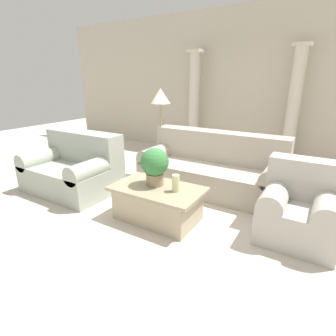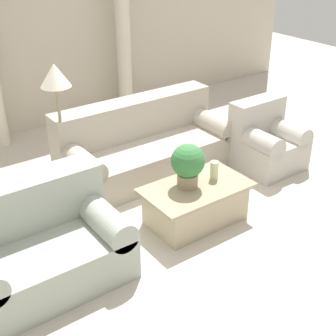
% 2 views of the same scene
% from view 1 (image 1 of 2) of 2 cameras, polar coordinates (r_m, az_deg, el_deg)
% --- Properties ---
extents(ground_plane, '(16.00, 16.00, 0.00)m').
position_cam_1_polar(ground_plane, '(3.78, -1.05, -8.27)').
color(ground_plane, beige).
extents(wall_back, '(10.00, 0.06, 3.20)m').
position_cam_1_polar(wall_back, '(6.31, 15.27, 17.01)').
color(wall_back, beige).
rests_on(wall_back, ground_plane).
extents(sofa_long, '(2.23, 0.97, 0.91)m').
position_cam_1_polar(sofa_long, '(4.32, 9.60, 0.09)').
color(sofa_long, '#ADA393').
rests_on(sofa_long, ground_plane).
extents(loveseat, '(1.43, 0.97, 0.91)m').
position_cam_1_polar(loveseat, '(4.50, -19.66, 0.10)').
color(loveseat, '#A1A99B').
rests_on(loveseat, ground_plane).
extents(coffee_table, '(1.14, 0.68, 0.44)m').
position_cam_1_polar(coffee_table, '(3.37, -2.27, -7.59)').
color(coffee_table, tan).
rests_on(coffee_table, ground_plane).
extents(potted_plant, '(0.36, 0.36, 0.48)m').
position_cam_1_polar(potted_plant, '(3.27, -2.93, 0.76)').
color(potted_plant, '#937F60').
rests_on(potted_plant, coffee_table).
extents(pillar_candle, '(0.09, 0.09, 0.21)m').
position_cam_1_polar(pillar_candle, '(3.13, 1.70, -3.32)').
color(pillar_candle, beige).
rests_on(pillar_candle, coffee_table).
extents(floor_lamp, '(0.34, 0.34, 1.58)m').
position_cam_1_polar(floor_lamp, '(4.69, -1.64, 13.81)').
color(floor_lamp, gray).
rests_on(floor_lamp, ground_plane).
extents(column_left, '(0.33, 0.33, 2.35)m').
position_cam_1_polar(column_left, '(6.36, 5.68, 13.95)').
color(column_left, beige).
rests_on(column_left, ground_plane).
extents(column_right, '(0.33, 0.33, 2.35)m').
position_cam_1_polar(column_right, '(5.77, 25.61, 11.79)').
color(column_right, beige).
rests_on(column_right, ground_plane).
extents(armchair, '(0.79, 0.77, 0.88)m').
position_cam_1_polar(armchair, '(3.29, 26.71, -7.71)').
color(armchair, '#B7B2A8').
rests_on(armchair, ground_plane).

